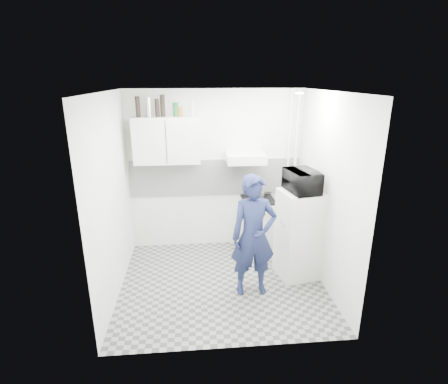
{
  "coord_description": "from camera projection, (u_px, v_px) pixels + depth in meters",
  "views": [
    {
      "loc": [
        -0.36,
        -4.26,
        2.76
      ],
      "look_at": [
        0.05,
        0.3,
        1.25
      ],
      "focal_mm": 28.0,
      "sensor_mm": 36.0,
      "label": 1
    }
  ],
  "objects": [
    {
      "name": "bottle_d",
      "position": [
        163.0,
        106.0,
        5.14
      ],
      "size": [
        0.07,
        0.07,
        0.32
      ],
      "primitive_type": "cylinder",
      "color": "black",
      "rests_on": "upper_cabinet"
    },
    {
      "name": "pipe_a",
      "position": [
        295.0,
        170.0,
        5.74
      ],
      "size": [
        0.05,
        0.05,
        2.6
      ],
      "primitive_type": "cylinder",
      "color": "white",
      "rests_on": "floor"
    },
    {
      "name": "stove",
      "position": [
        257.0,
        225.0,
        5.8
      ],
      "size": [
        0.54,
        0.54,
        0.86
      ],
      "primitive_type": "cube",
      "color": "white",
      "rests_on": "floor"
    },
    {
      "name": "fridge",
      "position": [
        298.0,
        234.0,
        4.95
      ],
      "size": [
        0.62,
        0.62,
        1.28
      ],
      "primitive_type": "cube",
      "rotation": [
        0.0,
        0.0,
        0.18
      ],
      "color": "white",
      "rests_on": "floor"
    },
    {
      "name": "wall_right",
      "position": [
        327.0,
        193.0,
        4.64
      ],
      "size": [
        0.0,
        2.6,
        2.6
      ],
      "primitive_type": "plane",
      "rotation": [
        1.57,
        0.0,
        -1.57
      ],
      "color": "white",
      "rests_on": "floor"
    },
    {
      "name": "pipe_b",
      "position": [
        288.0,
        171.0,
        5.73
      ],
      "size": [
        0.04,
        0.04,
        2.6
      ],
      "primitive_type": "cylinder",
      "color": "white",
      "rests_on": "floor"
    },
    {
      "name": "ceiling",
      "position": [
        222.0,
        91.0,
        4.11
      ],
      "size": [
        2.8,
        2.8,
        0.0
      ],
      "primitive_type": "plane",
      "color": "white",
      "rests_on": "wall_back"
    },
    {
      "name": "backsplash",
      "position": [
        216.0,
        177.0,
        5.72
      ],
      "size": [
        2.74,
        0.03,
        0.6
      ],
      "primitive_type": "cube",
      "color": "white",
      "rests_on": "wall_back"
    },
    {
      "name": "stove_top",
      "position": [
        258.0,
        200.0,
        5.66
      ],
      "size": [
        0.51,
        0.51,
        0.03
      ],
      "primitive_type": "cube",
      "color": "black",
      "rests_on": "stove"
    },
    {
      "name": "wall_left",
      "position": [
        112.0,
        199.0,
        4.4
      ],
      "size": [
        0.0,
        2.6,
        2.6
      ],
      "primitive_type": "plane",
      "rotation": [
        1.57,
        0.0,
        1.57
      ],
      "color": "white",
      "rests_on": "floor"
    },
    {
      "name": "floor",
      "position": [
        222.0,
        283.0,
        4.93
      ],
      "size": [
        2.8,
        2.8,
        0.0
      ],
      "primitive_type": "plane",
      "color": "gray",
      "rests_on": "ground"
    },
    {
      "name": "wall_back",
      "position": [
        216.0,
        171.0,
        5.7
      ],
      "size": [
        2.8,
        0.0,
        2.8
      ],
      "primitive_type": "plane",
      "rotation": [
        1.57,
        0.0,
        0.0
      ],
      "color": "white",
      "rests_on": "floor"
    },
    {
      "name": "bottle_a",
      "position": [
        138.0,
        107.0,
        5.11
      ],
      "size": [
        0.07,
        0.07,
        0.3
      ],
      "primitive_type": "cylinder",
      "color": "black",
      "rests_on": "upper_cabinet"
    },
    {
      "name": "bottle_c",
      "position": [
        157.0,
        108.0,
        5.14
      ],
      "size": [
        0.06,
        0.06,
        0.26
      ],
      "primitive_type": "cylinder",
      "color": "black",
      "rests_on": "upper_cabinet"
    },
    {
      "name": "bottle_e",
      "position": [
        192.0,
        108.0,
        5.19
      ],
      "size": [
        0.06,
        0.06,
        0.25
      ],
      "primitive_type": "cylinder",
      "color": "#B2B7BC",
      "rests_on": "upper_cabinet"
    },
    {
      "name": "range_hood",
      "position": [
        245.0,
        158.0,
        5.42
      ],
      "size": [
        0.6,
        0.5,
        0.14
      ],
      "primitive_type": "cube",
      "color": "white",
      "rests_on": "wall_back"
    },
    {
      "name": "bottle_b",
      "position": [
        149.0,
        107.0,
        5.13
      ],
      "size": [
        0.07,
        0.07,
        0.28
      ],
      "primitive_type": "cylinder",
      "color": "silver",
      "rests_on": "upper_cabinet"
    },
    {
      "name": "person",
      "position": [
        254.0,
        236.0,
        4.5
      ],
      "size": [
        0.61,
        0.42,
        1.62
      ],
      "primitive_type": "imported",
      "rotation": [
        0.0,
        0.0,
        0.06
      ],
      "color": "#1A2248",
      "rests_on": "floor"
    },
    {
      "name": "microwave",
      "position": [
        302.0,
        181.0,
        4.71
      ],
      "size": [
        0.59,
        0.45,
        0.3
      ],
      "primitive_type": "imported",
      "rotation": [
        0.0,
        0.0,
        1.75
      ],
      "color": "black",
      "rests_on": "fridge"
    },
    {
      "name": "saucepan",
      "position": [
        258.0,
        195.0,
        5.68
      ],
      "size": [
        0.19,
        0.19,
        0.11
      ],
      "primitive_type": "cylinder",
      "color": "silver",
      "rests_on": "stove_top"
    },
    {
      "name": "ceiling_spot_fixture",
      "position": [
        299.0,
        93.0,
        4.4
      ],
      "size": [
        0.1,
        0.1,
        0.02
      ],
      "primitive_type": "cylinder",
      "color": "white",
      "rests_on": "ceiling"
    },
    {
      "name": "canister_b",
      "position": [
        180.0,
        112.0,
        5.19
      ],
      "size": [
        0.07,
        0.07,
        0.14
      ],
      "primitive_type": "cylinder",
      "color": "brown",
      "rests_on": "upper_cabinet"
    },
    {
      "name": "canister_a",
      "position": [
        176.0,
        110.0,
        5.17
      ],
      "size": [
        0.08,
        0.08,
        0.21
      ],
      "primitive_type": "cylinder",
      "color": "#144C1E",
      "rests_on": "upper_cabinet"
    },
    {
      "name": "upper_cabinet",
      "position": [
        167.0,
        140.0,
        5.3
      ],
      "size": [
        1.0,
        0.35,
        0.7
      ],
      "primitive_type": "cube",
      "color": "white",
      "rests_on": "wall_back"
    }
  ]
}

